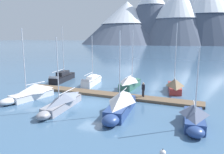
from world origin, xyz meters
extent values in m
plane|color=#426689|center=(0.00, 0.00, 0.00)|extent=(700.00, 700.00, 0.00)
cone|color=slate|center=(-60.95, 193.56, 20.67)|extent=(91.69, 91.69, 41.33)
cone|color=white|center=(-60.95, 193.56, 30.23)|extent=(51.94, 51.94, 22.30)
cone|color=#4C566B|center=(-38.41, 200.21, 29.48)|extent=(70.49, 70.49, 58.95)
cone|color=slate|center=(-12.77, 196.33, 26.18)|extent=(78.54, 78.54, 52.36)
cone|color=white|center=(-12.77, 196.33, 37.65)|extent=(46.50, 46.50, 29.53)
cone|color=#424C60|center=(10.11, 209.28, 32.39)|extent=(90.18, 90.18, 64.79)
cube|color=brown|center=(0.00, 4.00, 0.15)|extent=(23.01, 2.31, 0.30)
cylinder|color=#38383D|center=(-0.01, 3.19, 0.12)|extent=(22.06, 0.63, 0.24)
cylinder|color=#38383D|center=(0.01, 4.81, 0.12)|extent=(22.06, 0.63, 0.24)
cube|color=black|center=(-11.41, 4.20, 0.15)|extent=(0.19, 1.99, 0.27)
cube|color=black|center=(11.41, 3.80, 0.15)|extent=(0.19, 1.99, 0.27)
cube|color=black|center=(-10.28, 9.51, 0.49)|extent=(2.45, 6.52, 0.99)
ellipsoid|color=black|center=(-10.78, 12.89, 0.49)|extent=(1.49, 1.49, 0.94)
cube|color=black|center=(-10.28, 9.51, 0.95)|extent=(2.47, 6.40, 0.06)
cylinder|color=silver|center=(-10.36, 10.05, 4.93)|extent=(0.10, 0.10, 7.89)
cylinder|color=silver|center=(-10.08, 8.14, 1.93)|extent=(0.64, 3.82, 0.08)
cube|color=black|center=(-10.31, 9.67, 1.30)|extent=(1.48, 2.99, 0.62)
cube|color=silver|center=(-9.84, 6.44, 1.17)|extent=(1.39, 0.30, 0.36)
cube|color=silver|center=(-7.52, -0.65, 0.38)|extent=(2.88, 5.30, 0.76)
ellipsoid|color=silver|center=(-8.17, -3.45, 0.38)|extent=(1.94, 2.34, 0.72)
cube|color=slate|center=(-7.52, -0.65, 0.72)|extent=(2.90, 5.21, 0.06)
cylinder|color=silver|center=(-7.68, -1.36, 4.48)|extent=(0.10, 0.10, 7.43)
cylinder|color=silver|center=(-7.39, -0.09, 1.75)|extent=(0.67, 2.56, 0.08)
pyramid|color=silver|center=(-7.43, -0.28, 1.24)|extent=(2.90, 4.38, 0.97)
cube|color=white|center=(-4.50, 8.77, 0.50)|extent=(2.10, 5.61, 1.00)
ellipsoid|color=white|center=(-4.93, 11.84, 0.50)|extent=(1.43, 2.21, 0.95)
cube|color=slate|center=(-4.50, 8.77, 0.96)|extent=(2.13, 5.51, 0.06)
cylinder|color=silver|center=(-4.56, 9.23, 4.21)|extent=(0.10, 0.10, 6.41)
cylinder|color=silver|center=(-4.32, 7.53, 1.90)|extent=(0.56, 3.41, 0.08)
cube|color=white|center=(-4.52, 8.91, 1.22)|extent=(1.28, 2.57, 0.43)
cube|color=silver|center=(-4.13, 6.14, 1.18)|extent=(1.22, 0.27, 0.36)
cube|color=#93939E|center=(-2.09, -2.21, 0.40)|extent=(1.94, 6.13, 0.80)
ellipsoid|color=#93939E|center=(-1.78, -5.50, 0.40)|extent=(1.32, 1.75, 0.76)
cube|color=#424247|center=(-2.09, -2.21, 0.76)|extent=(1.97, 6.01, 0.06)
cylinder|color=silver|center=(-2.03, -2.88, 4.00)|extent=(0.10, 0.10, 6.41)
cylinder|color=silver|center=(-2.19, -1.17, 1.55)|extent=(0.40, 3.42, 0.08)
pyramid|color=slate|center=(-2.13, -1.76, 1.16)|extent=(2.07, 4.95, 0.72)
cube|color=#336B56|center=(1.56, 9.00, 0.48)|extent=(1.72, 5.19, 0.95)
ellipsoid|color=#336B56|center=(1.62, 11.90, 0.48)|extent=(1.41, 1.84, 0.90)
cube|color=#163027|center=(1.56, 9.00, 0.91)|extent=(1.76, 5.09, 0.06)
cylinder|color=silver|center=(1.58, 9.87, 4.58)|extent=(0.10, 0.10, 7.25)
cylinder|color=silver|center=(1.55, 8.32, 1.78)|extent=(0.14, 3.09, 0.08)
pyramid|color=silver|center=(1.56, 8.62, 1.40)|extent=(1.95, 4.17, 0.90)
cube|color=navy|center=(3.90, -1.19, 0.50)|extent=(2.24, 6.24, 0.99)
ellipsoid|color=navy|center=(4.22, -4.54, 0.50)|extent=(1.59, 1.95, 0.94)
cube|color=#121D39|center=(3.90, -1.19, 0.95)|extent=(2.27, 6.12, 0.06)
cylinder|color=silver|center=(3.95, -1.77, 4.39)|extent=(0.10, 0.10, 6.79)
cylinder|color=silver|center=(3.82, -0.38, 1.97)|extent=(0.35, 2.80, 0.08)
pyramid|color=silver|center=(3.85, -0.73, 1.53)|extent=(2.38, 5.05, 1.07)
cube|color=#B2332D|center=(7.65, 9.54, 0.42)|extent=(2.36, 5.25, 0.84)
ellipsoid|color=#B2332D|center=(7.16, 12.24, 0.42)|extent=(1.46, 1.44, 0.79)
cube|color=#501614|center=(7.65, 9.54, 0.80)|extent=(2.39, 5.16, 0.06)
cylinder|color=silver|center=(7.50, 10.33, 4.94)|extent=(0.10, 0.10, 8.21)
cylinder|color=silver|center=(7.73, 9.09, 1.78)|extent=(0.53, 2.49, 0.08)
pyramid|color=#7A664C|center=(7.72, 9.16, 1.30)|extent=(2.43, 4.30, 0.92)
cube|color=navy|center=(10.53, -1.62, 0.42)|extent=(1.90, 4.65, 0.84)
ellipsoid|color=navy|center=(10.74, -4.13, 0.42)|extent=(1.41, 1.49, 0.80)
cube|color=#121D39|center=(10.53, -1.62, 0.80)|extent=(1.93, 4.56, 0.06)
cylinder|color=silver|center=(10.59, -2.30, 3.63)|extent=(0.10, 0.10, 5.58)
cylinder|color=silver|center=(10.48, -1.04, 1.58)|extent=(0.29, 2.53, 0.08)
pyramid|color=#4C5670|center=(10.50, -1.28, 1.21)|extent=(2.08, 3.77, 0.73)
cylinder|color=#232328|center=(4.62, 4.26, 0.73)|extent=(0.14, 0.14, 0.86)
cylinder|color=#232328|center=(4.80, 4.08, 0.73)|extent=(0.14, 0.14, 0.86)
cube|color=black|center=(4.71, 4.17, 1.46)|extent=(0.42, 0.42, 0.60)
sphere|color=tan|center=(4.71, 4.17, 1.88)|extent=(0.22, 0.22, 0.22)
cylinder|color=black|center=(4.53, 4.34, 1.39)|extent=(0.09, 0.09, 0.62)
cylinder|color=black|center=(4.88, 3.99, 1.39)|extent=(0.09, 0.09, 0.62)
sphere|color=white|center=(8.97, -7.57, 0.20)|extent=(0.40, 0.40, 0.40)
cylinder|color=#262628|center=(8.97, -7.57, 0.44)|extent=(0.06, 0.06, 0.08)
camera|label=1|loc=(10.79, -20.20, 7.25)|focal=35.08mm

